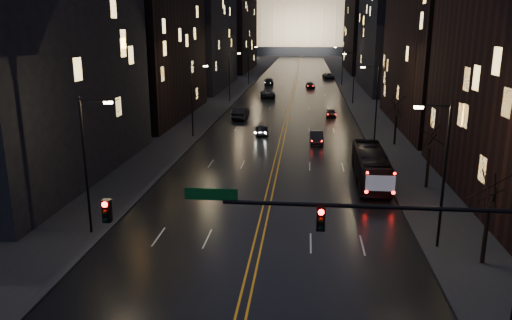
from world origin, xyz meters
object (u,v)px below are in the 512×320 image
(traffic_signal, at_px, (380,233))
(bus, at_px, (370,166))
(oncoming_car_b, at_px, (240,113))
(oncoming_car_a, at_px, (262,130))
(receding_car_a, at_px, (317,137))

(traffic_signal, distance_m, bus, 23.78)
(oncoming_car_b, bearing_deg, oncoming_car_a, 113.11)
(oncoming_car_b, bearing_deg, bus, 119.57)
(bus, xyz_separation_m, receding_car_a, (-4.39, 14.90, -0.78))
(oncoming_car_a, xyz_separation_m, oncoming_car_b, (-4.18, 11.17, 0.18))
(oncoming_car_a, bearing_deg, oncoming_car_b, -76.41)
(traffic_signal, relative_size, receding_car_a, 4.05)
(traffic_signal, relative_size, oncoming_car_a, 4.37)
(bus, bearing_deg, oncoming_car_a, 121.57)
(traffic_signal, xyz_separation_m, oncoming_car_b, (-12.77, 53.53, -4.25))
(bus, relative_size, receding_car_a, 2.49)
(bus, xyz_separation_m, oncoming_car_b, (-15.36, 30.18, -0.62))
(traffic_signal, relative_size, oncoming_car_b, 3.34)
(traffic_signal, height_order, bus, traffic_signal)
(bus, height_order, receding_car_a, bus)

